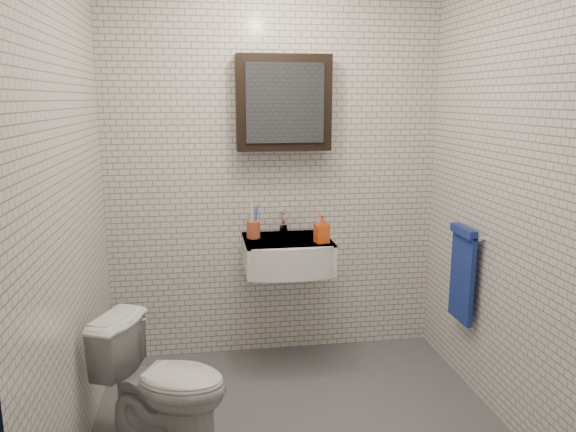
# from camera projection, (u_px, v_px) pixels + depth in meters

# --- Properties ---
(ground) EXTENTS (2.20, 2.00, 0.01)m
(ground) POSITION_uv_depth(u_px,v_px,m) (300.00, 427.00, 3.00)
(ground) COLOR #4C4F54
(ground) RESTS_ON ground
(room_shell) EXTENTS (2.22, 2.02, 2.51)m
(room_shell) POSITION_uv_depth(u_px,v_px,m) (301.00, 154.00, 2.70)
(room_shell) COLOR silver
(room_shell) RESTS_ON ground
(washbasin) EXTENTS (0.55, 0.50, 0.20)m
(washbasin) POSITION_uv_depth(u_px,v_px,m) (288.00, 255.00, 3.56)
(washbasin) COLOR white
(washbasin) RESTS_ON room_shell
(faucet) EXTENTS (0.06, 0.20, 0.15)m
(faucet) POSITION_uv_depth(u_px,v_px,m) (284.00, 223.00, 3.72)
(faucet) COLOR silver
(faucet) RESTS_ON washbasin
(mirror_cabinet) EXTENTS (0.60, 0.15, 0.60)m
(mirror_cabinet) POSITION_uv_depth(u_px,v_px,m) (284.00, 103.00, 3.55)
(mirror_cabinet) COLOR black
(mirror_cabinet) RESTS_ON room_shell
(towel_rail) EXTENTS (0.09, 0.30, 0.58)m
(towel_rail) POSITION_uv_depth(u_px,v_px,m) (463.00, 270.00, 3.34)
(towel_rail) COLOR silver
(towel_rail) RESTS_ON room_shell
(toothbrush_cup) EXTENTS (0.11, 0.11, 0.24)m
(toothbrush_cup) POSITION_uv_depth(u_px,v_px,m) (253.00, 229.00, 3.59)
(toothbrush_cup) COLOR #B04B2C
(toothbrush_cup) RESTS_ON washbasin
(soap_bottle) EXTENTS (0.10, 0.10, 0.18)m
(soap_bottle) POSITION_uv_depth(u_px,v_px,m) (322.00, 229.00, 3.47)
(soap_bottle) COLOR orange
(soap_bottle) RESTS_ON washbasin
(toilet) EXTENTS (0.74, 0.60, 0.66)m
(toilet) POSITION_uv_depth(u_px,v_px,m) (164.00, 382.00, 2.82)
(toilet) COLOR silver
(toilet) RESTS_ON ground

